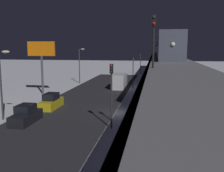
{
  "coord_description": "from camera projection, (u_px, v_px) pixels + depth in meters",
  "views": [
    {
      "loc": [
        -4.7,
        30.61,
        8.04
      ],
      "look_at": [
        2.68,
        -14.27,
        1.13
      ],
      "focal_mm": 41.65,
      "sensor_mm": 36.0,
      "label": 1
    }
  ],
  "objects": [
    {
      "name": "traffic_light_near",
      "position": [
        111.0,
        87.0,
        25.14
      ],
      "size": [
        0.32,
        0.44,
        6.4
      ],
      "color": "#2D2D2D",
      "rests_on": "ground_plane"
    },
    {
      "name": "traffic_light_far",
      "position": [
        140.0,
        60.0,
        74.69
      ],
      "size": [
        0.32,
        0.44,
        6.4
      ],
      "color": "#2D2D2D",
      "rests_on": "ground_plane"
    },
    {
      "name": "sedan_black",
      "position": [
        26.0,
        115.0,
        27.58
      ],
      "size": [
        1.8,
        4.54,
        1.97
      ],
      "color": "black",
      "rests_on": "ground_plane"
    },
    {
      "name": "street_lamp_near",
      "position": [
        2.0,
        77.0,
        28.08
      ],
      "size": [
        1.35,
        0.44,
        7.65
      ],
      "color": "#38383D",
      "rests_on": "ground_plane"
    },
    {
      "name": "commercial_billboard",
      "position": [
        41.0,
        54.0,
        43.64
      ],
      "size": [
        4.8,
        0.36,
        8.9
      ],
      "color": "#4C4C51",
      "rests_on": "ground_plane"
    },
    {
      "name": "ground_plane",
      "position": [
        115.0,
        113.0,
        31.82
      ],
      "size": [
        240.0,
        240.0,
        0.0
      ],
      "primitive_type": "plane",
      "color": "white"
    },
    {
      "name": "traffic_light_mid",
      "position": [
        133.0,
        67.0,
        49.92
      ],
      "size": [
        0.32,
        0.44,
        6.4
      ],
      "color": "#2D2D2D",
      "rests_on": "ground_plane"
    },
    {
      "name": "sedan_yellow",
      "position": [
        51.0,
        102.0,
        34.29
      ],
      "size": [
        1.8,
        4.65,
        1.97
      ],
      "color": "gold",
      "rests_on": "ground_plane"
    },
    {
      "name": "box_truck",
      "position": [
        120.0,
        81.0,
        51.3
      ],
      "size": [
        2.4,
        7.4,
        2.8
      ],
      "color": "#B2B2B7",
      "rests_on": "ground_plane"
    },
    {
      "name": "elevated_railway",
      "position": [
        170.0,
        69.0,
        29.96
      ],
      "size": [
        5.0,
        87.29,
        6.42
      ],
      "color": "slate",
      "rests_on": "ground_plane"
    },
    {
      "name": "street_lamp_far",
      "position": [
        80.0,
        61.0,
        57.35
      ],
      "size": [
        1.35,
        0.44,
        7.65
      ],
      "color": "#38383D",
      "rests_on": "ground_plane"
    },
    {
      "name": "avenue_asphalt",
      "position": [
        72.0,
        111.0,
        32.7
      ],
      "size": [
        11.0,
        87.29,
        0.01
      ],
      "primitive_type": "cube",
      "color": "#28282D",
      "rests_on": "ground_plane"
    },
    {
      "name": "rail_signal",
      "position": [
        154.0,
        32.0,
        19.34
      ],
      "size": [
        0.36,
        0.41,
        4.0
      ],
      "color": "black",
      "rests_on": "elevated_railway"
    },
    {
      "name": "subway_train",
      "position": [
        163.0,
        46.0,
        62.9
      ],
      "size": [
        2.94,
        74.07,
        3.4
      ],
      "color": "#4C5160",
      "rests_on": "elevated_railway"
    }
  ]
}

